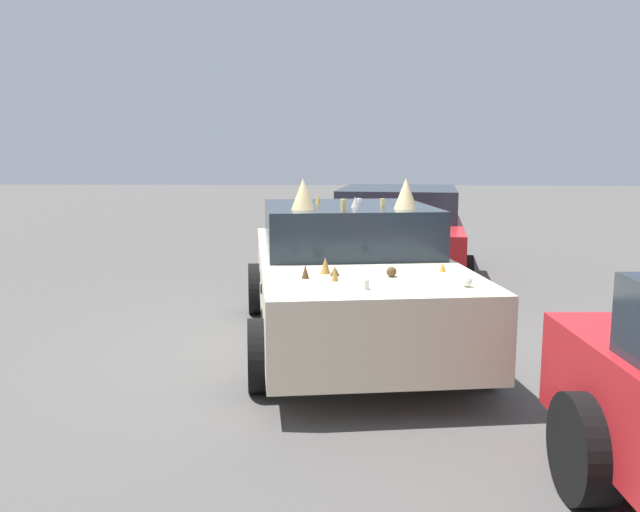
{
  "coord_description": "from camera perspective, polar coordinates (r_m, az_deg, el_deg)",
  "views": [
    {
      "loc": [
        -6.72,
        0.04,
        1.98
      ],
      "look_at": [
        0.0,
        0.3,
        0.9
      ],
      "focal_mm": 37.66,
      "sensor_mm": 36.0,
      "label": 1
    }
  ],
  "objects": [
    {
      "name": "ground_plane",
      "position": [
        7.01,
        2.47,
        -7.3
      ],
      "size": [
        60.0,
        60.0,
        0.0
      ],
      "primitive_type": "plane",
      "color": "#514F4C"
    },
    {
      "name": "art_car_decorated",
      "position": [
        6.87,
        2.48,
        -1.63
      ],
      "size": [
        4.51,
        2.51,
        1.7
      ],
      "rotation": [
        0.0,
        0.0,
        3.28
      ],
      "color": "beige",
      "rests_on": "ground"
    },
    {
      "name": "parked_sedan_far_right",
      "position": [
        10.26,
        6.67,
        1.94
      ],
      "size": [
        4.75,
        2.48,
        1.4
      ],
      "rotation": [
        0.0,
        0.0,
        -0.12
      ],
      "color": "red",
      "rests_on": "ground"
    }
  ]
}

